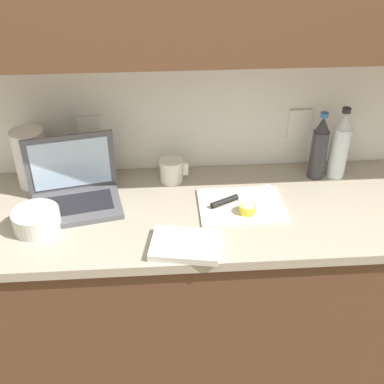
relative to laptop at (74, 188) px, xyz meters
name	(u,v)px	position (x,y,z in m)	size (l,w,h in m)	color
ground_plane	(161,370)	(0.28, -0.07, -0.96)	(12.00, 12.00, 0.00)	brown
wall_back	(143,4)	(0.28, 0.15, 0.60)	(5.20, 0.38, 2.60)	white
counter_unit	(153,298)	(0.26, -0.07, -0.50)	(2.02, 0.60, 0.90)	brown
laptop	(74,188)	(0.00, 0.00, 0.00)	(0.35, 0.28, 0.24)	#515156
cutting_board	(242,206)	(0.60, -0.08, -0.05)	(0.31, 0.23, 0.01)	silver
knife	(232,199)	(0.57, -0.05, -0.04)	(0.25, 0.15, 0.02)	silver
lemon_half_cut	(248,209)	(0.61, -0.12, -0.03)	(0.06, 0.06, 0.03)	yellow
bottle_green_soda	(319,148)	(0.92, 0.12, 0.07)	(0.06, 0.06, 0.27)	#333338
bottle_oil_tall	(340,146)	(1.00, 0.12, 0.08)	(0.07, 0.07, 0.29)	silver
measuring_cup	(172,170)	(0.35, 0.12, -0.01)	(0.11, 0.09, 0.09)	silver
bowl_white	(36,220)	(-0.11, -0.15, -0.02)	(0.16, 0.16, 0.07)	beige
paper_towel_roll	(31,158)	(-0.17, 0.14, 0.06)	(0.12, 0.12, 0.23)	white
dish_towel	(185,245)	(0.38, -0.29, -0.05)	(0.22, 0.16, 0.02)	silver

